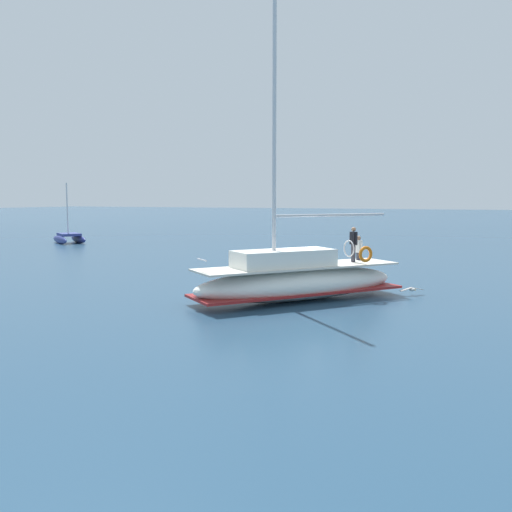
{
  "coord_description": "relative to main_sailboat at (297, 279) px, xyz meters",
  "views": [
    {
      "loc": [
        -23.33,
        -8.82,
        4.34
      ],
      "look_at": [
        -1.24,
        1.58,
        1.8
      ],
      "focal_mm": 39.15,
      "sensor_mm": 36.0,
      "label": 1
    }
  ],
  "objects": [
    {
      "name": "moored_sloop_far",
      "position": [
        18.78,
        30.7,
        -0.37
      ],
      "size": [
        4.33,
        5.11,
        5.79
      ],
      "color": "navy",
      "rests_on": "ground"
    },
    {
      "name": "ground_plane",
      "position": [
        1.3,
        0.37,
        -0.9
      ],
      "size": [
        400.0,
        400.0,
        0.0
      ],
      "primitive_type": "plane",
      "color": "navy"
    },
    {
      "name": "seagull",
      "position": [
        3.23,
        -4.26,
        -0.63
      ],
      "size": [
        0.94,
        0.94,
        0.17
      ],
      "color": "silver",
      "rests_on": "ground"
    },
    {
      "name": "main_sailboat",
      "position": [
        0.0,
        0.0,
        0.0
      ],
      "size": [
        9.09,
        7.73,
        12.28
      ],
      "color": "white",
      "rests_on": "ground"
    }
  ]
}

